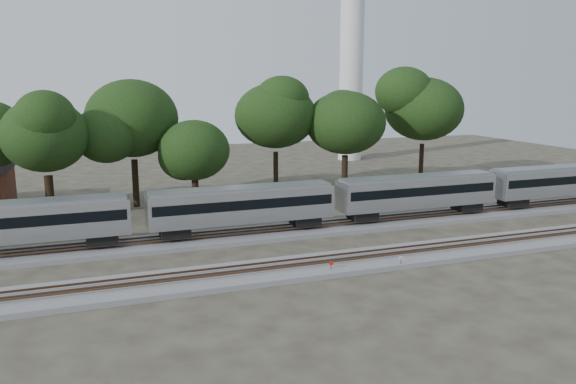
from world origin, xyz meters
The scene contains 13 objects.
ground centered at (0.00, 0.00, 0.00)m, with size 160.00×160.00×0.00m, color #383328.
track_far centered at (0.00, 6.00, 0.21)m, with size 160.00×5.00×0.73m.
track_near centered at (0.00, -4.00, 0.21)m, with size 160.00×5.00×0.73m.
train centered at (7.13, 6.00, 3.10)m, with size 104.91×2.99×4.41m.
switch_stand_red centered at (1.49, -5.62, 0.66)m, with size 0.31×0.16×1.03m.
switch_stand_white centered at (6.92, -6.28, 0.65)m, with size 0.32×0.06×1.02m.
switch_lever centered at (5.29, -5.36, 0.15)m, with size 0.50×0.30×0.30m, color #512D19.
tree_2 centered at (-18.53, 18.15, 8.66)m, with size 8.82×8.82×12.44m.
tree_3 centered at (-9.89, 22.45, 9.84)m, with size 10.01×10.01×14.11m.
tree_4 centered at (-3.92, 18.54, 6.54)m, with size 6.68×6.68×9.42m.
tree_5 centered at (7.27, 24.35, 9.67)m, with size 9.84×9.84×13.87m.
tree_6 centered at (15.59, 21.88, 8.77)m, with size 8.93×8.93×12.58m.
tree_7 centered at (28.14, 24.03, 10.13)m, with size 10.31×10.31×14.53m.
Camera 1 is at (-14.64, -41.29, 13.97)m, focal length 35.00 mm.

